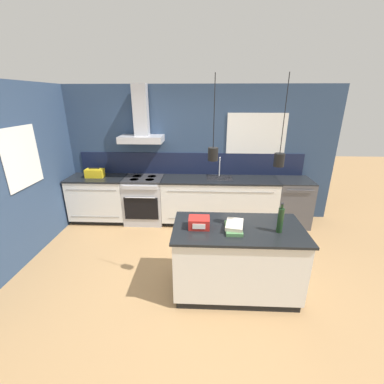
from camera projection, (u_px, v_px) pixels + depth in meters
The scene contains 12 objects.
ground_plane at pixel (184, 275), 3.65m from camera, with size 16.00×16.00×0.00m, color #A87F51.
wall_back at pixel (188, 152), 5.05m from camera, with size 5.60×2.41×2.60m.
wall_left at pixel (29, 171), 3.94m from camera, with size 0.08×3.80×2.60m.
counter_run_left at pixel (100, 198), 5.15m from camera, with size 1.10×0.64×0.91m.
counter_run_sink at pixel (219, 200), 5.05m from camera, with size 2.21×0.64×1.29m.
oven_range at pixel (145, 200), 5.10m from camera, with size 0.74×0.66×0.91m.
dishwasher at pixel (292, 202), 4.99m from camera, with size 0.64×0.65×0.91m.
kitchen_island at pixel (236, 259), 3.23m from camera, with size 1.57×0.83×0.91m.
bottle_on_island at pixel (280, 220), 2.92m from camera, with size 0.07×0.07×0.36m.
book_stack at pixel (234, 226), 3.01m from camera, with size 0.24×0.35×0.08m.
red_supply_box at pixel (199, 223), 3.05m from camera, with size 0.25×0.20×0.13m.
yellow_toolbox at pixel (95, 173), 4.96m from camera, with size 0.34×0.18×0.19m.
Camera 1 is at (0.25, -3.00, 2.38)m, focal length 24.00 mm.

